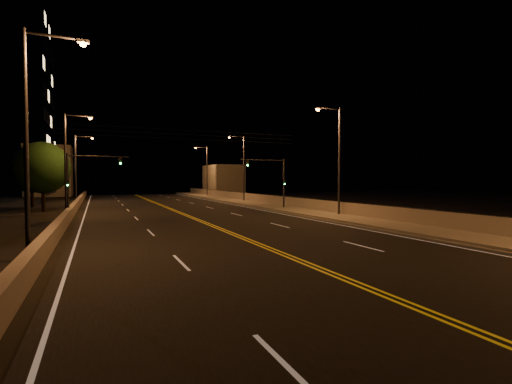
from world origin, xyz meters
name	(u,v)px	position (x,y,z in m)	size (l,w,h in m)	color
road	(218,228)	(0.00, 20.00, 0.01)	(18.00, 120.00, 0.02)	black
sidewalk	(347,219)	(10.80, 20.00, 0.15)	(3.60, 120.00, 0.30)	gray
curb	(328,221)	(8.93, 20.00, 0.07)	(0.14, 120.00, 0.15)	gray
parapet_wall	(364,210)	(12.45, 20.00, 0.80)	(0.30, 120.00, 1.00)	gray
jersey_barrier	(58,229)	(-9.66, 20.00, 0.45)	(0.45, 120.00, 0.90)	gray
distant_building_right	(223,180)	(16.50, 68.75, 3.10)	(6.00, 10.00, 6.19)	gray
distant_building_left	(49,171)	(-16.00, 78.34, 4.91)	(8.00, 8.00, 9.83)	gray
parapet_rail	(364,204)	(12.45, 20.00, 1.33)	(0.06, 0.06, 120.00)	black
lane_markings	(218,228)	(0.00, 19.93, 0.02)	(17.32, 116.00, 0.00)	silver
streetlight_1	(337,155)	(11.53, 22.49, 5.46)	(2.55, 0.28, 9.49)	#2D2D33
streetlight_2	(242,164)	(11.53, 45.07, 5.46)	(2.55, 0.28, 9.49)	#2D2D33
streetlight_3	(206,168)	(11.53, 64.16, 5.46)	(2.55, 0.28, 9.49)	#2D2D33
streetlight_4	(33,128)	(-9.93, 13.65, 5.46)	(2.55, 0.28, 9.49)	#2D2D33
streetlight_5	(68,157)	(-9.93, 34.90, 5.46)	(2.55, 0.28, 9.49)	#2D2D33
streetlight_6	(78,164)	(-9.93, 53.73, 5.46)	(2.55, 0.28, 9.49)	#2D2D33
traffic_signal_right	(275,177)	(9.94, 31.30, 3.56)	(5.11, 0.31, 5.55)	#2D2D33
traffic_signal_left	(81,177)	(-8.74, 31.30, 3.56)	(5.11, 0.31, 5.55)	#2D2D33
overhead_wires	(186,135)	(0.00, 29.50, 7.40)	(22.00, 0.03, 0.83)	black
tree_0	(43,168)	(-12.57, 39.22, 4.51)	(5.28, 5.28, 7.16)	black
tree_1	(32,173)	(-14.67, 47.42, 4.07)	(4.77, 4.77, 6.47)	black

